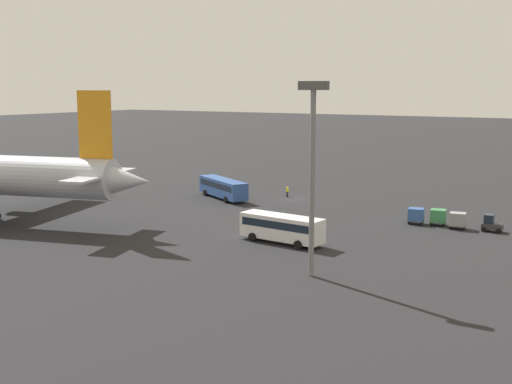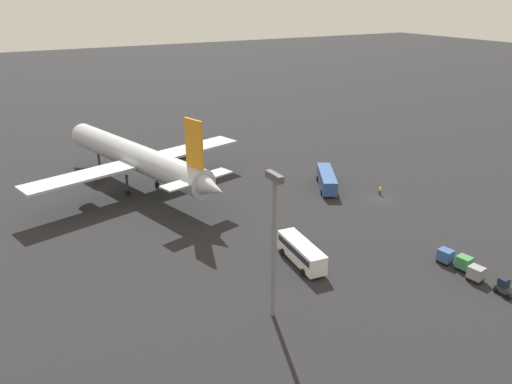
{
  "view_description": "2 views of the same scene",
  "coord_description": "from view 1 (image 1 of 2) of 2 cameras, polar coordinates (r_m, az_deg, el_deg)",
  "views": [
    {
      "loc": [
        -46.18,
        88.26,
        17.43
      ],
      "look_at": [
        -5.37,
        20.04,
        4.42
      ],
      "focal_mm": 45.0,
      "sensor_mm": 36.0,
      "label": 1
    },
    {
      "loc": [
        -63.28,
        62.13,
        35.9
      ],
      "look_at": [
        4.23,
        24.07,
        4.69
      ],
      "focal_mm": 35.0,
      "sensor_mm": 36.0,
      "label": 2
    }
  ],
  "objects": [
    {
      "name": "light_pole",
      "position": [
        58.47,
        5.04,
        2.94
      ],
      "size": [
        2.8,
        0.7,
        17.98
      ],
      "color": "slate",
      "rests_on": "ground"
    },
    {
      "name": "cargo_cart_grey",
      "position": [
        83.51,
        17.49,
        -2.35
      ],
      "size": [
        2.24,
        1.98,
        2.06
      ],
      "rotation": [
        0.0,
        0.0,
        0.16
      ],
      "color": "#38383D",
      "rests_on": "ground"
    },
    {
      "name": "cargo_cart_green",
      "position": [
        85.0,
        15.89,
        -2.08
      ],
      "size": [
        2.24,
        1.98,
        2.06
      ],
      "rotation": [
        0.0,
        0.0,
        0.16
      ],
      "color": "#38383D",
      "rests_on": "ground"
    },
    {
      "name": "ground_plane",
      "position": [
        101.13,
        3.22,
        -0.65
      ],
      "size": [
        600.0,
        600.0,
        0.0
      ],
      "primitive_type": "plane",
      "color": "#232326"
    },
    {
      "name": "shuttle_bus_far",
      "position": [
        72.48,
        2.3,
        -3.09
      ],
      "size": [
        10.23,
        3.8,
        3.16
      ],
      "rotation": [
        0.0,
        0.0,
        -0.1
      ],
      "color": "white",
      "rests_on": "ground"
    },
    {
      "name": "cargo_cart_blue",
      "position": [
        85.08,
        14.04,
        -1.99
      ],
      "size": [
        2.24,
        1.98,
        2.06
      ],
      "rotation": [
        0.0,
        0.0,
        0.16
      ],
      "color": "#38383D",
      "rests_on": "ground"
    },
    {
      "name": "baggage_tug",
      "position": [
        83.39,
        20.17,
        -2.69
      ],
      "size": [
        2.41,
        1.64,
        2.1
      ],
      "rotation": [
        0.0,
        0.0,
        0.01
      ],
      "color": "#333338",
      "rests_on": "ground"
    },
    {
      "name": "worker_person",
      "position": [
        103.08,
        2.8,
        0.04
      ],
      "size": [
        0.38,
        0.38,
        1.74
      ],
      "color": "#1E1E2D",
      "rests_on": "ground"
    },
    {
      "name": "shuttle_bus_near",
      "position": [
        101.45,
        -2.97,
        0.45
      ],
      "size": [
        11.86,
        8.39,
        3.1
      ],
      "rotation": [
        0.0,
        0.0,
        -0.52
      ],
      "color": "#2D5199",
      "rests_on": "ground"
    }
  ]
}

